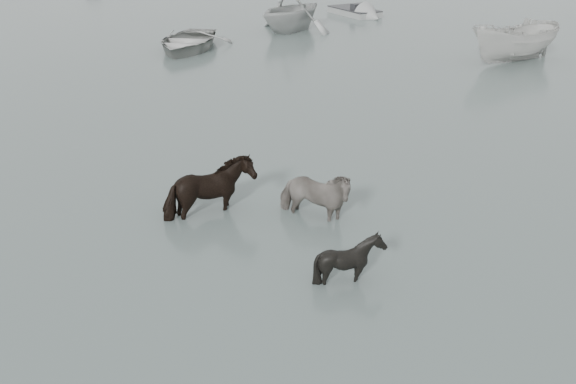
{
  "coord_description": "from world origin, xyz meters",
  "views": [
    {
      "loc": [
        4.3,
        -10.61,
        6.39
      ],
      "look_at": [
        0.3,
        0.45,
        1.0
      ],
      "focal_mm": 40.0,
      "sensor_mm": 36.0,
      "label": 1
    }
  ],
  "objects_px": {
    "pony_pinto": "(314,187)",
    "pony_dark": "(210,181)",
    "rowboat_lead": "(187,39)",
    "pony_black": "(350,252)"
  },
  "relations": [
    {
      "from": "pony_dark",
      "to": "rowboat_lead",
      "type": "height_order",
      "value": "pony_dark"
    },
    {
      "from": "pony_pinto",
      "to": "pony_dark",
      "type": "relative_size",
      "value": 1.07
    },
    {
      "from": "pony_dark",
      "to": "pony_black",
      "type": "distance_m",
      "value": 3.86
    },
    {
      "from": "pony_pinto",
      "to": "rowboat_lead",
      "type": "bearing_deg",
      "value": 42.08
    },
    {
      "from": "pony_dark",
      "to": "rowboat_lead",
      "type": "distance_m",
      "value": 17.42
    },
    {
      "from": "pony_black",
      "to": "rowboat_lead",
      "type": "height_order",
      "value": "pony_black"
    },
    {
      "from": "pony_pinto",
      "to": "pony_black",
      "type": "height_order",
      "value": "pony_pinto"
    },
    {
      "from": "pony_pinto",
      "to": "pony_dark",
      "type": "distance_m",
      "value": 2.25
    },
    {
      "from": "pony_dark",
      "to": "pony_black",
      "type": "bearing_deg",
      "value": -97.54
    },
    {
      "from": "pony_dark",
      "to": "rowboat_lead",
      "type": "bearing_deg",
      "value": 45.58
    }
  ]
}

